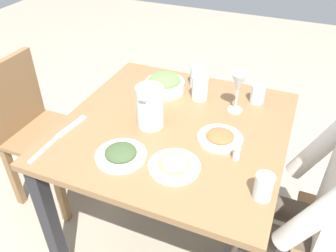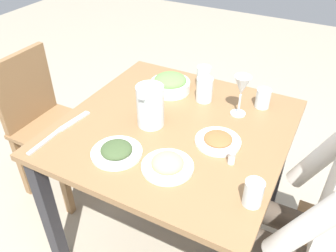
% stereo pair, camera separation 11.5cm
% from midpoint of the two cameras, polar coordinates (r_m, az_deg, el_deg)
% --- Properties ---
extents(ground_plane, '(8.00, 8.00, 0.00)m').
position_cam_midpoint_polar(ground_plane, '(2.07, 2.51, -17.11)').
color(ground_plane, '#9E937F').
extents(dining_table, '(0.98, 0.98, 0.76)m').
position_cam_midpoint_polar(dining_table, '(1.61, 3.10, -3.25)').
color(dining_table, olive).
rests_on(dining_table, ground_plane).
extents(chair_far, '(0.40, 0.40, 0.89)m').
position_cam_midpoint_polar(chair_far, '(2.13, -18.47, 1.20)').
color(chair_far, olive).
rests_on(chair_far, ground_plane).
extents(diner_near, '(0.48, 0.53, 1.18)m').
position_cam_midpoint_polar(diner_near, '(1.46, 26.29, -12.37)').
color(diner_near, silver).
rests_on(diner_near, ground_plane).
extents(water_pitcher, '(0.16, 0.12, 0.19)m').
position_cam_midpoint_polar(water_pitcher, '(1.49, -0.72, 3.33)').
color(water_pitcher, silver).
rests_on(water_pitcher, dining_table).
extents(salad_bowl, '(0.20, 0.20, 0.09)m').
position_cam_midpoint_polar(salad_bowl, '(1.77, 2.26, 6.97)').
color(salad_bowl, white).
rests_on(salad_bowl, dining_table).
extents(plate_dolmas, '(0.21, 0.21, 0.05)m').
position_cam_midpoint_polar(plate_dolmas, '(1.38, -6.15, -4.19)').
color(plate_dolmas, white).
rests_on(plate_dolmas, dining_table).
extents(plate_fries, '(0.20, 0.20, 0.06)m').
position_cam_midpoint_polar(plate_fries, '(1.31, 2.46, -6.42)').
color(plate_fries, white).
rests_on(plate_fries, dining_table).
extents(plate_rice_curry, '(0.19, 0.19, 0.04)m').
position_cam_midpoint_polar(plate_rice_curry, '(1.45, 10.54, -2.37)').
color(plate_rice_curry, white).
rests_on(plate_rice_curry, dining_table).
extents(water_glass_far_right, '(0.07, 0.07, 0.09)m').
position_cam_midpoint_polar(water_glass_far_right, '(1.71, 17.33, 4.35)').
color(water_glass_far_right, silver).
rests_on(water_glass_far_right, dining_table).
extents(water_glass_by_pitcher, '(0.07, 0.07, 0.11)m').
position_cam_midpoint_polar(water_glass_by_pitcher, '(1.82, 7.74, 8.00)').
color(water_glass_by_pitcher, silver).
rests_on(water_glass_by_pitcher, dining_table).
extents(water_glass_center, '(0.07, 0.07, 0.10)m').
position_cam_midpoint_polar(water_glass_center, '(1.21, 16.66, -10.67)').
color(water_glass_center, silver).
rests_on(water_glass_center, dining_table).
extents(wine_glass, '(0.08, 0.08, 0.20)m').
position_cam_midpoint_polar(wine_glass, '(1.58, 14.16, 6.15)').
color(wine_glass, silver).
rests_on(wine_glass, dining_table).
extents(oil_carafe, '(0.08, 0.08, 0.16)m').
position_cam_midpoint_polar(oil_carafe, '(1.70, 8.00, 5.84)').
color(oil_carafe, silver).
rests_on(oil_carafe, dining_table).
extents(salt_shaker, '(0.03, 0.03, 0.05)m').
position_cam_midpoint_polar(salt_shaker, '(1.36, 12.92, -5.18)').
color(salt_shaker, white).
rests_on(salt_shaker, dining_table).
extents(fork_near, '(0.17, 0.05, 0.01)m').
position_cam_midpoint_polar(fork_near, '(1.60, -13.25, 0.79)').
color(fork_near, silver).
rests_on(fork_near, dining_table).
extents(knife_near, '(0.19, 0.02, 0.01)m').
position_cam_midpoint_polar(knife_near, '(1.51, -17.73, -2.55)').
color(knife_near, silver).
rests_on(knife_near, dining_table).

